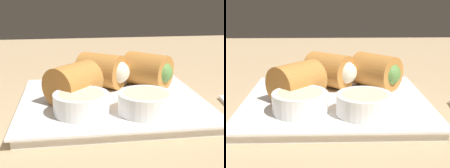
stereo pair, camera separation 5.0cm
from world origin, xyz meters
TOP-DOWN VIEW (x-y plane):
  - table_surface at (0.00, 0.00)cm, footprint 180.00×140.00cm
  - serving_plate at (-0.93, 2.73)cm, footprint 27.12×24.02cm
  - roll_front_left at (4.42, 2.82)cm, footprint 8.94×9.02cm
  - roll_front_right at (-0.88, -3.21)cm, footprint 9.05×8.72cm
  - roll_back_left at (-8.00, -2.42)cm, footprint 8.99×8.98cm
  - dipping_bowl_near at (-4.51, 9.04)cm, footprint 7.35×7.35cm
  - dipping_bowl_far at (3.89, 8.09)cm, footprint 7.35×7.35cm
  - spoon at (-2.97, -13.73)cm, footprint 15.07×3.36cm

SIDE VIEW (x-z plane):
  - table_surface at x=0.00cm, z-range 0.00..2.00cm
  - spoon at x=-2.97cm, z-range 1.94..3.16cm
  - serving_plate at x=-0.93cm, z-range 2.01..3.51cm
  - dipping_bowl_near at x=-4.51cm, z-range 3.62..6.36cm
  - dipping_bowl_far at x=3.89cm, z-range 3.62..6.36cm
  - roll_front_left at x=4.42cm, z-range 3.50..9.07cm
  - roll_front_right at x=-0.88cm, z-range 3.50..9.07cm
  - roll_back_left at x=-8.00cm, z-range 3.50..9.07cm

